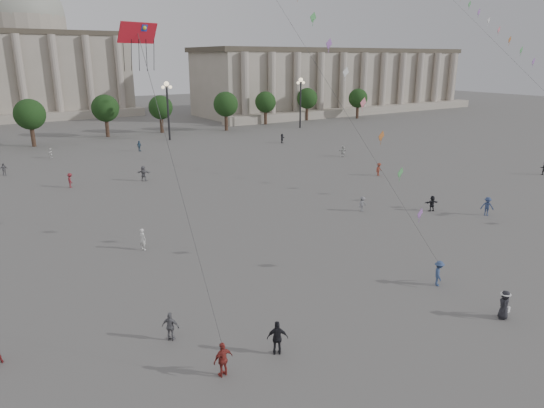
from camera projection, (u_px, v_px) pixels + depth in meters
ground at (384, 341)px, 26.31m from camera, size 360.00×360.00×0.00m
hall_east at (337, 81)px, 138.27m from camera, size 84.00×26.22×17.20m
hall_central at (28, 60)px, 126.24m from camera, size 48.30×34.30×35.50m
tree_row at (73, 111)px, 87.56m from camera, size 137.12×5.12×8.00m
lamp_post_mid_east at (167, 100)px, 88.31m from camera, size 2.00×0.90×10.65m
lamp_post_far_east at (301, 93)px, 103.82m from camera, size 2.00×0.90×10.65m
person_crowd_0 at (139, 146)px, 79.30m from camera, size 1.09×0.90×1.73m
person_crowd_3 at (432, 203)px, 48.33m from camera, size 1.55×0.88×1.59m
person_crowd_4 at (51, 153)px, 73.78m from camera, size 1.12×1.49×1.57m
person_crowd_6 at (362, 204)px, 48.27m from camera, size 1.01×0.61×1.52m
person_crowd_7 at (343, 151)px, 74.98m from camera, size 1.65×0.59×1.76m
person_crowd_8 at (379, 169)px, 62.86m from camera, size 1.19×0.82×1.68m
person_crowd_9 at (282, 138)px, 86.95m from camera, size 1.50×1.32×1.65m
person_crowd_12 at (144, 173)px, 60.16m from camera, size 1.73×1.57×1.92m
person_crowd_13 at (143, 239)px, 38.55m from camera, size 0.61×0.75×1.78m
person_crowd_14 at (487, 206)px, 46.94m from camera, size 1.32×1.34×1.85m
person_crowd_15 at (544, 168)px, 63.40m from camera, size 1.06×1.09×1.76m
person_crowd_16 at (4, 169)px, 62.99m from camera, size 0.98×0.50×1.61m
person_crowd_17 at (70, 180)px, 57.16m from camera, size 0.71×1.15×1.72m
tourist_0 at (223, 359)px, 23.19m from camera, size 1.10×0.56×1.80m
tourist_1 at (277, 338)px, 24.91m from camera, size 1.17×0.94×1.86m
tourist_3 at (171, 326)px, 26.16m from camera, size 0.96×0.97×1.65m
kite_flyer_1 at (439, 273)px, 32.47m from camera, size 1.26×1.28×1.77m
hat_person at (504, 304)px, 28.35m from camera, size 1.02×0.97×1.76m
dragon_kite at (139, 49)px, 24.98m from camera, size 2.25×4.44×16.30m
kite_train_east at (494, 30)px, 58.25m from camera, size 16.44×45.88×58.40m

